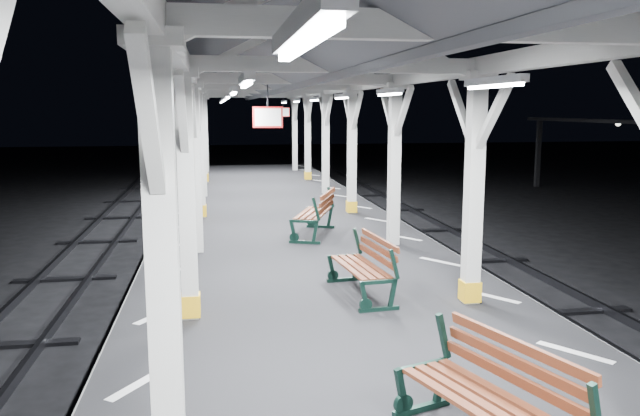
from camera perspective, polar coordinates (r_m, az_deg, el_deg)
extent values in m
cube|color=black|center=(7.30, 4.56, -17.90)|extent=(6.00, 50.00, 1.00)
cube|color=silver|center=(6.95, -16.13, -15.12)|extent=(1.00, 48.00, 0.01)
cube|color=silver|center=(8.01, 22.26, -12.12)|extent=(1.00, 48.00, 0.01)
cube|color=silver|center=(4.48, -14.12, -6.87)|extent=(0.22, 0.22, 3.20)
cube|color=silver|center=(4.34, -14.99, 14.73)|extent=(0.40, 0.40, 0.12)
cube|color=silver|center=(4.86, -14.15, 8.10)|extent=(0.10, 0.99, 0.99)
cube|color=silver|center=(3.77, -15.43, 7.84)|extent=(0.10, 0.99, 0.99)
cube|color=silver|center=(8.40, -12.06, 0.60)|extent=(0.22, 0.22, 3.20)
cube|color=silver|center=(8.32, -12.44, 11.98)|extent=(0.40, 0.40, 0.12)
cube|color=#EDAF16|center=(8.72, -11.74, -8.67)|extent=(0.26, 0.26, 0.30)
cube|color=silver|center=(8.86, -12.16, 8.50)|extent=(0.10, 0.99, 0.99)
cube|color=silver|center=(7.76, -12.50, 8.43)|extent=(0.10, 0.99, 0.99)
cube|color=silver|center=(12.36, -11.31, 3.30)|extent=(0.22, 0.22, 3.20)
cube|color=silver|center=(12.31, -11.56, 11.01)|extent=(0.40, 0.40, 0.12)
cube|color=silver|center=(12.86, -11.41, 8.65)|extent=(0.10, 0.99, 0.99)
cube|color=silver|center=(11.76, -11.56, 8.62)|extent=(0.10, 0.99, 0.99)
cube|color=silver|center=(16.35, -10.93, 4.69)|extent=(0.22, 0.22, 3.20)
cube|color=silver|center=(16.31, -11.11, 10.51)|extent=(0.40, 0.40, 0.12)
cube|color=#EDAF16|center=(16.52, -10.78, -0.23)|extent=(0.26, 0.26, 0.30)
cube|color=silver|center=(16.85, -11.01, 8.73)|extent=(0.10, 0.99, 0.99)
cube|color=silver|center=(15.75, -11.10, 8.71)|extent=(0.10, 0.99, 0.99)
cube|color=silver|center=(20.34, -10.70, 5.53)|extent=(0.22, 0.22, 3.20)
cube|color=silver|center=(20.31, -10.84, 10.21)|extent=(0.40, 0.40, 0.12)
cube|color=silver|center=(20.85, -10.77, 8.78)|extent=(0.10, 0.99, 0.99)
cube|color=silver|center=(19.75, -10.82, 8.77)|extent=(0.10, 0.99, 0.99)
cube|color=silver|center=(24.33, -10.54, 6.10)|extent=(0.22, 0.22, 3.20)
cube|color=silver|center=(24.31, -10.66, 10.01)|extent=(0.40, 0.40, 0.12)
cube|color=#EDAF16|center=(24.44, -10.44, 2.77)|extent=(0.26, 0.26, 0.30)
cube|color=silver|center=(24.85, -10.60, 8.81)|extent=(0.10, 0.99, 0.99)
cube|color=silver|center=(23.75, -10.64, 8.80)|extent=(0.10, 0.99, 0.99)
cube|color=silver|center=(28.33, -10.43, 6.50)|extent=(0.22, 0.22, 3.20)
cube|color=silver|center=(28.31, -10.53, 9.86)|extent=(0.40, 0.40, 0.12)
cube|color=silver|center=(28.85, -10.48, 8.83)|extent=(0.10, 0.99, 0.99)
cube|color=silver|center=(27.75, -10.51, 8.83)|extent=(0.10, 0.99, 0.99)
cube|color=silver|center=(9.14, 13.87, 1.22)|extent=(0.22, 0.22, 3.20)
cube|color=silver|center=(9.07, 14.28, 11.66)|extent=(0.40, 0.40, 0.12)
cube|color=#EDAF16|center=(9.43, 13.54, -7.36)|extent=(0.26, 0.26, 0.30)
cube|color=silver|center=(9.56, 12.82, 8.51)|extent=(0.10, 0.99, 0.99)
cube|color=silver|center=(8.56, 15.64, 8.36)|extent=(0.10, 0.99, 0.99)
cube|color=silver|center=(12.88, 6.80, 3.64)|extent=(0.22, 0.22, 3.20)
cube|color=silver|center=(12.83, 6.94, 11.04)|extent=(0.40, 0.40, 0.12)
cube|color=silver|center=(13.35, 6.22, 8.79)|extent=(0.10, 0.99, 0.99)
cube|color=silver|center=(12.30, 7.63, 8.74)|extent=(0.10, 0.99, 0.99)
cube|color=silver|center=(16.74, 2.93, 4.94)|extent=(0.22, 0.22, 3.20)
cube|color=silver|center=(16.70, 2.98, 10.63)|extent=(0.40, 0.40, 0.12)
cube|color=#EDAF16|center=(16.90, 2.90, 0.14)|extent=(0.26, 0.26, 0.30)
cube|color=silver|center=(17.24, 2.56, 8.89)|extent=(0.10, 0.99, 0.99)
cube|color=silver|center=(16.16, 3.40, 8.87)|extent=(0.10, 0.99, 0.99)
cube|color=silver|center=(20.66, 0.52, 5.74)|extent=(0.22, 0.22, 3.20)
cube|color=silver|center=(20.63, 0.52, 10.35)|extent=(0.40, 0.40, 0.12)
cube|color=silver|center=(21.16, 0.26, 8.94)|extent=(0.10, 0.99, 0.99)
cube|color=silver|center=(20.08, 0.80, 8.93)|extent=(0.10, 0.99, 0.99)
cube|color=silver|center=(24.60, -1.13, 6.28)|extent=(0.22, 0.22, 3.20)
cube|color=silver|center=(24.57, -1.14, 10.15)|extent=(0.40, 0.40, 0.12)
cube|color=#EDAF16|center=(24.71, -1.12, 2.99)|extent=(0.26, 0.26, 0.30)
cube|color=silver|center=(25.11, -1.33, 8.96)|extent=(0.10, 0.99, 0.99)
cube|color=silver|center=(24.03, -0.94, 8.96)|extent=(0.10, 0.99, 0.99)
cube|color=silver|center=(28.56, -2.32, 6.67)|extent=(0.22, 0.22, 3.20)
cube|color=silver|center=(28.53, -2.35, 10.00)|extent=(0.40, 0.40, 0.12)
cube|color=silver|center=(29.08, -2.48, 8.97)|extent=(0.10, 0.99, 0.99)
cube|color=silver|center=(27.99, -2.19, 8.97)|extent=(0.10, 0.99, 0.99)
cube|color=silver|center=(6.34, -13.35, 14.01)|extent=(0.18, 48.00, 0.24)
cube|color=silver|center=(7.29, 20.81, 12.99)|extent=(0.18, 48.00, 0.24)
cube|color=silver|center=(4.63, 11.48, 15.97)|extent=(4.20, 0.14, 0.20)
cube|color=silver|center=(8.48, 1.51, 12.94)|extent=(4.20, 0.14, 0.20)
cube|color=silver|center=(12.42, -2.12, 11.72)|extent=(4.20, 0.14, 0.20)
cube|color=silver|center=(16.39, -3.99, 11.07)|extent=(4.20, 0.14, 0.20)
cube|color=silver|center=(20.37, -5.12, 10.67)|extent=(4.20, 0.14, 0.20)
cube|color=silver|center=(24.36, -5.88, 10.39)|extent=(4.20, 0.14, 0.20)
cube|color=silver|center=(28.35, -6.42, 10.20)|extent=(4.20, 0.14, 0.20)
cube|color=#4E5056|center=(7.03, 15.90, 17.83)|extent=(2.80, 49.00, 1.45)
cube|color=silver|center=(2.34, -1.56, 16.16)|extent=(0.10, 1.35, 0.08)
cube|color=white|center=(2.34, -1.56, 14.95)|extent=(0.05, 1.25, 0.05)
cube|color=silver|center=(6.31, -6.77, 11.66)|extent=(0.10, 1.35, 0.08)
cube|color=white|center=(6.31, -6.76, 11.20)|extent=(0.05, 1.25, 0.05)
cube|color=silver|center=(10.31, -7.93, 10.62)|extent=(0.10, 1.35, 0.08)
cube|color=white|center=(10.31, -7.92, 10.34)|extent=(0.05, 1.25, 0.05)
cube|color=silver|center=(14.31, -8.44, 10.16)|extent=(0.10, 1.35, 0.08)
cube|color=white|center=(14.31, -8.43, 9.96)|extent=(0.05, 1.25, 0.05)
cube|color=silver|center=(18.30, -8.72, 9.90)|extent=(0.10, 1.35, 0.08)
cube|color=white|center=(18.30, -8.72, 9.75)|extent=(0.05, 1.25, 0.05)
cube|color=silver|center=(22.30, -8.90, 9.74)|extent=(0.10, 1.35, 0.08)
cube|color=white|center=(22.30, -8.90, 9.61)|extent=(0.05, 1.25, 0.05)
cube|color=silver|center=(26.30, -9.03, 9.62)|extent=(0.10, 1.35, 0.08)
cube|color=white|center=(26.30, -9.03, 9.51)|extent=(0.05, 1.25, 0.05)
cube|color=silver|center=(6.95, 15.60, 11.15)|extent=(0.10, 1.35, 0.08)
cube|color=white|center=(6.95, 15.58, 10.74)|extent=(0.05, 1.25, 0.05)
cube|color=silver|center=(10.71, 6.36, 10.59)|extent=(0.10, 1.35, 0.08)
cube|color=white|center=(10.71, 6.35, 10.32)|extent=(0.05, 1.25, 0.05)
cube|color=silver|center=(14.60, 1.99, 10.23)|extent=(0.10, 1.35, 0.08)
cube|color=white|center=(14.60, 1.98, 10.03)|extent=(0.05, 1.25, 0.05)
cube|color=silver|center=(18.53, -0.53, 9.99)|extent=(0.10, 1.35, 0.08)
cube|color=white|center=(18.53, -0.53, 9.84)|extent=(0.05, 1.25, 0.05)
cube|color=silver|center=(22.49, -2.17, 9.83)|extent=(0.10, 1.35, 0.08)
cube|color=white|center=(22.49, -2.17, 9.71)|extent=(0.05, 1.25, 0.05)
cube|color=silver|center=(26.46, -3.31, 9.71)|extent=(0.10, 1.35, 0.08)
cube|color=white|center=(26.46, -3.31, 9.61)|extent=(0.05, 1.25, 0.05)
cylinder|color=black|center=(10.53, -4.82, 10.20)|extent=(0.02, 0.02, 0.36)
cube|color=red|center=(10.53, -4.79, 8.27)|extent=(0.50, 0.03, 0.35)
cube|color=white|center=(10.53, -4.79, 8.27)|extent=(0.44, 0.04, 0.29)
cylinder|color=black|center=(24.42, -3.40, 9.58)|extent=(0.02, 0.02, 0.36)
cube|color=red|center=(24.41, -3.39, 8.74)|extent=(0.50, 0.03, 0.35)
cube|color=white|center=(24.41, -3.39, 8.74)|extent=(0.44, 0.05, 0.29)
cube|color=black|center=(32.40, 19.32, 4.77)|extent=(0.20, 0.20, 3.30)
sphere|color=silver|center=(27.24, 25.60, 6.98)|extent=(0.20, 0.20, 0.20)
sphere|color=silver|center=(32.33, 19.46, 7.54)|extent=(0.20, 0.20, 0.20)
cube|color=black|center=(5.00, 23.88, -16.68)|extent=(0.18, 0.10, 0.46)
cube|color=black|center=(6.21, 9.26, -17.62)|extent=(0.62, 0.26, 0.06)
cube|color=black|center=(6.00, 7.48, -16.37)|extent=(0.17, 0.10, 0.48)
cube|color=black|center=(6.24, 10.90, -15.41)|extent=(0.15, 0.10, 0.49)
cube|color=black|center=(6.08, 11.19, -11.40)|extent=(0.18, 0.10, 0.46)
cube|color=#622B17|center=(5.32, 13.19, -17.26)|extent=(0.59, 1.54, 0.04)
cube|color=#622B17|center=(5.40, 14.33, -16.88)|extent=(0.59, 1.54, 0.04)
cube|color=#622B17|center=(5.49, 15.43, -16.50)|extent=(0.59, 1.54, 0.04)
cube|color=#622B17|center=(5.57, 16.49, -16.13)|extent=(0.59, 1.54, 0.04)
cube|color=#622B17|center=(5.56, 17.12, -14.56)|extent=(0.55, 1.53, 0.10)
cube|color=#622B17|center=(5.52, 17.35, -13.21)|extent=(0.55, 1.53, 0.10)
cube|color=#622B17|center=(5.49, 17.57, -11.84)|extent=(0.55, 1.53, 0.10)
cube|color=black|center=(8.88, 5.41, -9.20)|extent=(0.60, 0.12, 0.06)
cube|color=black|center=(8.74, 4.08, -8.11)|extent=(0.16, 0.06, 0.46)
cube|color=black|center=(8.89, 6.63, -7.86)|extent=(0.14, 0.06, 0.46)
cube|color=black|center=(8.78, 6.80, -5.13)|extent=(0.16, 0.07, 0.43)
cube|color=black|center=(10.31, 2.25, -6.56)|extent=(0.60, 0.12, 0.06)
cube|color=black|center=(10.19, 1.08, -5.58)|extent=(0.16, 0.06, 0.46)
cube|color=black|center=(10.32, 3.31, -5.42)|extent=(0.14, 0.06, 0.46)
cube|color=black|center=(10.22, 3.44, -3.05)|extent=(0.16, 0.07, 0.43)
cube|color=#622B17|center=(9.41, 2.59, -5.47)|extent=(0.24, 1.51, 0.03)
cube|color=#622B17|center=(9.45, 3.33, -5.41)|extent=(0.24, 1.51, 0.03)
cube|color=#622B17|center=(9.49, 4.07, -5.35)|extent=(0.24, 1.51, 0.03)
cube|color=#622B17|center=(9.54, 4.80, -5.30)|extent=(0.24, 1.51, 0.03)
cube|color=#622B17|center=(9.53, 5.21, -4.46)|extent=(0.20, 1.50, 0.09)
cube|color=#622B17|center=(9.50, 5.33, -3.69)|extent=(0.20, 1.50, 0.09)
cube|color=#622B17|center=(9.48, 5.45, -2.93)|extent=(0.20, 1.50, 0.09)
cube|color=black|center=(13.09, -1.41, -3.15)|extent=(0.65, 0.30, 0.07)
cube|color=black|center=(13.10, -2.46, -2.15)|extent=(0.18, 0.11, 0.52)
cube|color=black|center=(13.00, -0.45, -2.23)|extent=(0.16, 0.11, 0.52)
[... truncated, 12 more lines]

